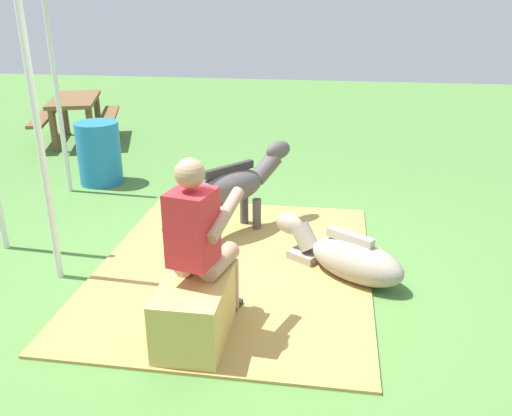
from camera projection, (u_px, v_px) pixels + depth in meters
ground_plane at (246, 278)px, 4.67m from camera, size 24.00×24.00×0.00m
hay_patch at (235, 266)px, 4.86m from camera, size 3.05×2.43×0.02m
hay_bale at (195, 313)px, 3.73m from camera, size 0.70×0.45×0.47m
person_seated at (201, 238)px, 3.69m from camera, size 0.71×0.51×1.35m
pony_standing at (236, 185)px, 5.38m from camera, size 1.13×0.98×0.88m
pony_lying at (347, 257)px, 4.64m from camera, size 0.96×1.27×0.42m
water_barrel at (99, 153)px, 6.92m from camera, size 0.56×0.56×0.81m
tent_pole_left at (39, 138)px, 4.24m from camera, size 0.06×0.06×2.50m
tent_pole_right at (57, 92)px, 6.30m from camera, size 0.06×0.06×2.50m
picnic_bench at (75, 108)px, 8.83m from camera, size 1.83×1.71×0.75m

